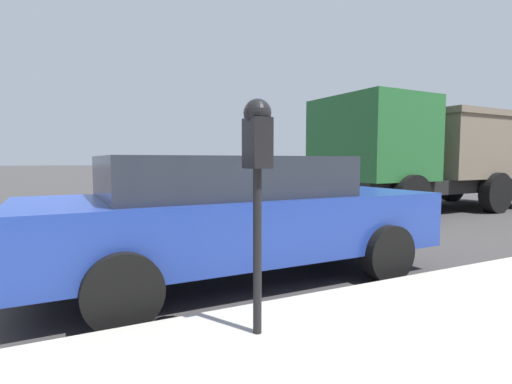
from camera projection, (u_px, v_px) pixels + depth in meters
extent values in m
plane|color=#3D3A3A|center=(150.00, 265.00, 5.16)|extent=(220.00, 220.00, 0.00)
cylinder|color=black|center=(257.00, 252.00, 2.76)|extent=(0.06, 0.06, 1.15)
cube|color=black|center=(257.00, 143.00, 2.70)|extent=(0.20, 0.14, 0.34)
sphere|color=black|center=(257.00, 113.00, 2.68)|extent=(0.19, 0.19, 0.19)
cube|color=#19389E|center=(251.00, 150.00, 2.79)|extent=(0.01, 0.11, 0.12)
cube|color=black|center=(250.00, 133.00, 2.78)|extent=(0.01, 0.10, 0.08)
cube|color=navy|center=(238.00, 223.00, 4.55)|extent=(1.81, 4.59, 0.64)
cube|color=#232833|center=(223.00, 176.00, 4.42)|extent=(1.57, 2.58, 0.43)
cylinder|color=black|center=(299.00, 229.00, 6.00)|extent=(0.23, 0.64, 0.64)
cylinder|color=black|center=(387.00, 253.00, 4.44)|extent=(0.23, 0.64, 0.64)
cylinder|color=black|center=(98.00, 248.00, 4.70)|extent=(0.23, 0.64, 0.64)
cylinder|color=black|center=(122.00, 291.00, 3.15)|extent=(0.23, 0.64, 0.64)
cube|color=black|center=(436.00, 184.00, 10.97)|extent=(2.35, 7.07, 0.35)
cube|color=#23602D|center=(371.00, 139.00, 9.70)|extent=(2.55, 2.19, 1.98)
cube|color=#6B6051|center=(467.00, 149.00, 11.53)|extent=(2.63, 4.43, 1.61)
cube|color=#6B6051|center=(469.00, 118.00, 11.46)|extent=(2.73, 4.53, 0.16)
cylinder|color=black|center=(411.00, 198.00, 8.73)|extent=(0.34, 1.05, 1.04)
cylinder|color=black|center=(337.00, 191.00, 10.89)|extent=(0.34, 1.05, 1.04)
cylinder|color=black|center=(496.00, 193.00, 10.24)|extent=(0.34, 1.05, 1.04)
cylinder|color=black|center=(416.00, 187.00, 12.40)|extent=(0.34, 1.05, 1.04)
cylinder|color=black|center=(452.00, 185.00, 13.24)|extent=(0.34, 1.05, 1.04)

